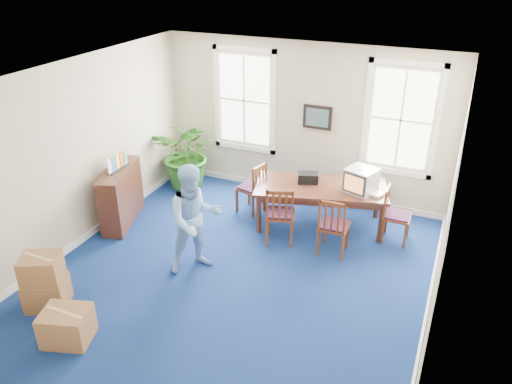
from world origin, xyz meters
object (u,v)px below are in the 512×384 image
at_px(chair_near_left, 280,213).
at_px(cardboard_boxes, 62,280).
at_px(credenza, 121,196).
at_px(conference_table, 320,205).
at_px(crt_tv, 361,180).
at_px(potted_plant, 189,154).
at_px(man, 195,219).

relative_size(chair_near_left, cardboard_boxes, 0.71).
bearing_deg(chair_near_left, credenza, -7.52).
relative_size(conference_table, crt_tv, 4.48).
height_order(chair_near_left, potted_plant, potted_plant).
height_order(conference_table, chair_near_left, chair_near_left).
bearing_deg(man, crt_tv, -0.36).
xyz_separation_m(man, cardboard_boxes, (-1.33, -1.62, -0.47)).
bearing_deg(conference_table, potted_plant, 156.27).
relative_size(crt_tv, chair_near_left, 0.48).
distance_m(man, cardboard_boxes, 2.15).
height_order(conference_table, man, man).
relative_size(conference_table, credenza, 1.74).
relative_size(credenza, cardboard_boxes, 0.88).
bearing_deg(crt_tv, chair_near_left, -125.28).
bearing_deg(chair_near_left, conference_table, -138.67).
distance_m(man, credenza, 2.26).
bearing_deg(credenza, man, -39.22).
xyz_separation_m(conference_table, cardboard_boxes, (-2.77, -3.78, 0.04)).
bearing_deg(man, cardboard_boxes, -175.79).
relative_size(crt_tv, man, 0.29).
xyz_separation_m(credenza, cardboard_boxes, (0.75, -2.42, -0.09)).
relative_size(conference_table, cardboard_boxes, 1.53).
xyz_separation_m(credenza, potted_plant, (0.42, 1.83, 0.24)).
relative_size(chair_near_left, credenza, 0.80).
bearing_deg(conference_table, chair_near_left, -136.18).
bearing_deg(potted_plant, chair_near_left, -26.25).
xyz_separation_m(crt_tv, credenza, (-4.23, -1.42, -0.50)).
height_order(crt_tv, cardboard_boxes, crt_tv).
relative_size(potted_plant, cardboard_boxes, 1.00).
relative_size(crt_tv, cardboard_boxes, 0.34).
distance_m(crt_tv, chair_near_left, 1.57).
relative_size(crt_tv, potted_plant, 0.34).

